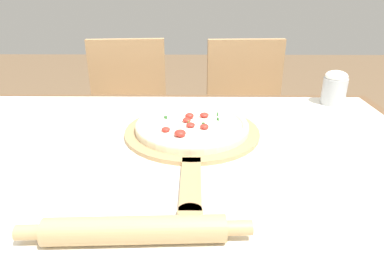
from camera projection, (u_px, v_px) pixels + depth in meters
The scene contains 8 objects.
dining_table at pixel (172, 180), 0.95m from camera, with size 1.46×0.95×0.73m.
towel_cloth at pixel (171, 149), 0.91m from camera, with size 1.38×0.87×0.00m.
pizza_peel at pixel (192, 135), 0.98m from camera, with size 0.39×0.60×0.01m.
pizza at pixel (192, 126), 0.99m from camera, with size 0.33×0.33×0.04m.
rolling_pin at pixel (135, 230), 0.58m from camera, with size 0.40×0.06×0.05m.
chair_left at pixel (129, 117), 1.73m from camera, with size 0.44×0.44×0.89m.
chair_right at pixel (246, 118), 1.72m from camera, with size 0.42×0.42×0.89m.
flour_cup at pixel (335, 87), 1.21m from camera, with size 0.08×0.08×0.12m.
Camera 1 is at (0.06, -0.82, 1.15)m, focal length 32.00 mm.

